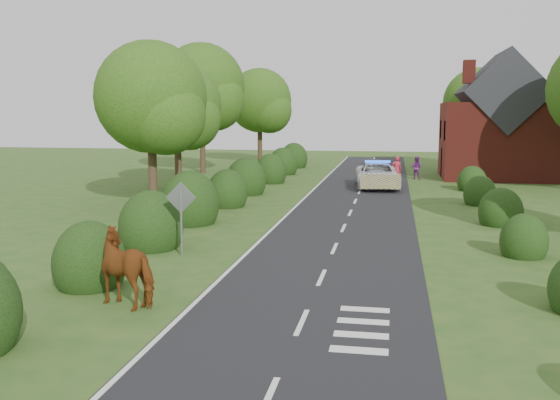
% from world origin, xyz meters
% --- Properties ---
extents(ground, '(120.00, 120.00, 0.00)m').
position_xyz_m(ground, '(0.00, 0.00, 0.00)').
color(ground, '#29501C').
extents(road, '(6.00, 70.00, 0.02)m').
position_xyz_m(road, '(0.00, 15.00, 0.01)').
color(road, black).
rests_on(road, ground).
extents(road_markings, '(4.96, 70.00, 0.01)m').
position_xyz_m(road_markings, '(-1.60, 12.93, 0.03)').
color(road_markings, white).
rests_on(road_markings, road).
extents(hedgerow_left, '(2.75, 50.41, 3.00)m').
position_xyz_m(hedgerow_left, '(-6.51, 11.69, 0.75)').
color(hedgerow_left, black).
rests_on(hedgerow_left, ground).
extents(hedgerow_right, '(2.10, 45.78, 2.10)m').
position_xyz_m(hedgerow_right, '(6.60, 11.21, 0.55)').
color(hedgerow_right, black).
rests_on(hedgerow_right, ground).
extents(tree_left_a, '(5.74, 5.60, 8.38)m').
position_xyz_m(tree_left_a, '(-9.75, 11.86, 5.34)').
color(tree_left_a, '#332316').
rests_on(tree_left_a, ground).
extents(tree_left_b, '(5.74, 5.60, 8.07)m').
position_xyz_m(tree_left_b, '(-11.25, 19.86, 5.04)').
color(tree_left_b, '#332316').
rests_on(tree_left_b, ground).
extents(tree_left_c, '(6.97, 6.80, 10.22)m').
position_xyz_m(tree_left_c, '(-12.70, 29.83, 6.53)').
color(tree_left_c, '#332316').
rests_on(tree_left_c, ground).
extents(tree_left_d, '(6.15, 6.00, 8.89)m').
position_xyz_m(tree_left_d, '(-10.23, 39.85, 5.64)').
color(tree_left_d, '#332316').
rests_on(tree_left_d, ground).
extents(tree_right_c, '(6.15, 6.00, 8.58)m').
position_xyz_m(tree_right_c, '(9.27, 37.85, 5.34)').
color(tree_right_c, '#332316').
rests_on(tree_right_c, ground).
extents(road_sign, '(1.06, 0.08, 2.53)m').
position_xyz_m(road_sign, '(-5.00, 2.00, 1.65)').
color(road_sign, gray).
rests_on(road_sign, ground).
extents(house, '(8.00, 7.40, 9.17)m').
position_xyz_m(house, '(9.49, 30.00, 3.79)').
color(house, maroon).
rests_on(house, ground).
extents(cow, '(2.56, 1.89, 1.63)m').
position_xyz_m(cow, '(-4.51, -3.29, 0.81)').
color(cow, '#5F2915').
rests_on(cow, ground).
extents(police_van, '(3.18, 6.05, 1.76)m').
position_xyz_m(police_van, '(0.99, 22.49, 0.81)').
color(police_van, silver).
rests_on(police_van, ground).
extents(pedestrian_red, '(0.72, 0.53, 1.83)m').
position_xyz_m(pedestrian_red, '(2.22, 25.74, 0.91)').
color(pedestrian_red, '#B32539').
rests_on(pedestrian_red, ground).
extents(pedestrian_purple, '(0.96, 0.86, 1.65)m').
position_xyz_m(pedestrian_purple, '(3.63, 28.30, 0.82)').
color(pedestrian_purple, '#67226F').
rests_on(pedestrian_purple, ground).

